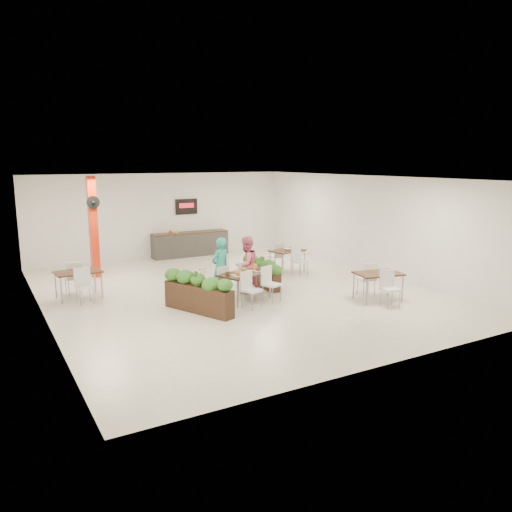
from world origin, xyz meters
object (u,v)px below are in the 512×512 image
Objects in this scene: main_table at (245,277)px; side_table_c at (378,277)px; diner_woman at (246,265)px; service_counter at (190,243)px; planter_left at (198,291)px; side_table_a at (78,276)px; side_table_b at (287,254)px; diner_man at (220,267)px; planter_right at (262,271)px; red_column at (93,226)px.

side_table_c is at bearing -29.34° from main_table.
diner_woman is at bearing 149.78° from side_table_c.
planter_left is at bearing -110.69° from service_counter.
side_table_b is at bearing -4.66° from side_table_a.
service_counter is 6.00m from diner_woman.
diner_woman reaches higher than side_table_b.
side_table_c is at bearing 126.06° from diner_man.
planter_left is (-1.10, -1.04, -0.29)m from diner_man.
service_counter is 7.47m from planter_left.
main_table is 1.54m from planter_left.
diner_man is at bearing -165.66° from planter_right.
side_table_b is (4.35, 2.69, 0.09)m from planter_left.
planter_left is 1.23× the size of side_table_a.
red_column reaches higher than side_table_a.
service_counter is at bearing 100.49° from side_table_b.
planter_left reaches higher than planter_right.
main_table is at bearing -58.98° from red_column.
red_column is 6.29m from side_table_b.
service_counter is 1.80× the size of side_table_b.
side_table_a is (-4.95, -4.21, 0.14)m from service_counter.
diner_woman is at bearing 160.56° from diner_man.
side_table_c is at bearing -34.85° from side_table_a.
main_table is 0.79m from diner_woman.
planter_left is 1.14× the size of planter_right.
planter_left is 3.01m from planter_right.
diner_man is 0.81× the size of planter_left.
red_column is at bearing 145.69° from side_table_b.
planter_right is (1.54, 0.39, -0.34)m from diner_man.
diner_man is at bearing -30.92° from side_table_a.
diner_woman is 2.18m from planter_left.
diner_woman reaches higher than planter_right.
service_counter is 1.83× the size of diner_man.
red_column is at bearing 121.02° from main_table.
side_table_b is 4.05m from side_table_c.
side_table_b reaches higher than planter_right.
planter_right is at bearing 136.34° from side_table_c.
service_counter is at bearing 69.31° from planter_left.
red_column is at bearing 104.88° from planter_left.
planter_right is at bearing -19.08° from side_table_a.
red_column is 5.29m from diner_woman.
service_counter is at bearing 80.16° from main_table.
red_column is 4.84m from diner_man.
diner_man reaches higher than planter_right.
red_column is at bearing -70.85° from diner_woman.
planter_right is at bearing 42.41° from main_table.
side_table_c is (0.24, -4.05, 0.00)m from side_table_b.
planter_left is (-1.90, -1.04, -0.27)m from diner_woman.
service_counter is 6.71m from main_table.
main_table is at bearing 101.38° from diner_man.
planter_left is 5.11m from side_table_b.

